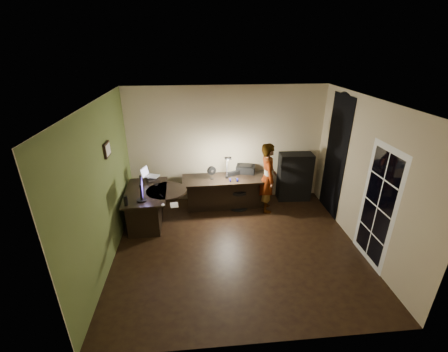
{
  "coord_description": "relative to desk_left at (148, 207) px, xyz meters",
  "views": [
    {
      "loc": [
        -0.69,
        -4.56,
        3.52
      ],
      "look_at": [
        -0.15,
        1.05,
        1.0
      ],
      "focal_mm": 24.0,
      "sensor_mm": 36.0,
      "label": 1
    }
  ],
  "objects": [
    {
      "name": "desk_fan",
      "position": [
        1.37,
        0.54,
        0.5
      ],
      "size": [
        0.22,
        0.18,
        0.3
      ],
      "primitive_type": "cube",
      "rotation": [
        0.0,
        0.0,
        0.41
      ],
      "color": "black",
      "rests_on": "desk_right"
    },
    {
      "name": "ceiling",
      "position": [
        1.75,
        -0.97,
        2.32
      ],
      "size": [
        4.5,
        4.0,
        0.01
      ],
      "primitive_type": "cube",
      "color": "silver",
      "rests_on": "floor"
    },
    {
      "name": "arched_doorway",
      "position": [
        3.99,
        0.18,
        0.92
      ],
      "size": [
        0.01,
        0.9,
        2.6
      ],
      "primitive_type": "cube",
      "color": "black",
      "rests_on": "floor"
    },
    {
      "name": "monitor",
      "position": [
        -0.02,
        -0.4,
        0.55
      ],
      "size": [
        0.16,
        0.47,
        0.3
      ],
      "primitive_type": "cube",
      "rotation": [
        0.0,
        0.0,
        0.15
      ],
      "color": "black",
      "rests_on": "desk_left"
    },
    {
      "name": "pen",
      "position": [
        0.34,
        -0.27,
        0.4
      ],
      "size": [
        0.08,
        0.13,
        0.01
      ],
      "primitive_type": "cube",
      "rotation": [
        0.0,
        0.0,
        0.56
      ],
      "color": "black",
      "rests_on": "desk_left"
    },
    {
      "name": "wall_front",
      "position": [
        1.75,
        -2.98,
        0.97
      ],
      "size": [
        4.5,
        0.01,
        2.7
      ],
      "primitive_type": "cube",
      "color": "#BFAE8A",
      "rests_on": "floor"
    },
    {
      "name": "floor",
      "position": [
        1.75,
        -0.97,
        -0.39
      ],
      "size": [
        4.5,
        4.0,
        0.01
      ],
      "primitive_type": "cube",
      "color": "black",
      "rests_on": "ground"
    },
    {
      "name": "laptop_stand",
      "position": [
        0.07,
        0.51,
        0.44
      ],
      "size": [
        0.28,
        0.26,
        0.09
      ],
      "primitive_type": "cube",
      "rotation": [
        0.0,
        0.0,
        0.41
      ],
      "color": "silver",
      "rests_on": "desk_left"
    },
    {
      "name": "french_door",
      "position": [
        3.99,
        -1.52,
        0.67
      ],
      "size": [
        0.02,
        0.92,
        2.1
      ],
      "primitive_type": "cube",
      "color": "white",
      "rests_on": "floor"
    },
    {
      "name": "headphones",
      "position": [
        1.84,
        0.36,
        0.39
      ],
      "size": [
        0.2,
        0.09,
        0.09
      ],
      "primitive_type": "cube",
      "rotation": [
        0.0,
        0.0,
        -0.04
      ],
      "color": "#0A0C84",
      "rests_on": "desk_right"
    },
    {
      "name": "printer",
      "position": [
        2.18,
        0.83,
        0.44
      ],
      "size": [
        0.49,
        0.43,
        0.19
      ],
      "primitive_type": "cube",
      "rotation": [
        0.0,
        0.0,
        -0.27
      ],
      "color": "black",
      "rests_on": "desk_right"
    },
    {
      "name": "cabinet",
      "position": [
        3.37,
        0.81,
        0.2
      ],
      "size": [
        0.79,
        0.42,
        1.16
      ],
      "primitive_type": "cube",
      "rotation": [
        0.0,
        0.0,
        -0.05
      ],
      "color": "black",
      "rests_on": "floor"
    },
    {
      "name": "desk_left",
      "position": [
        0.0,
        0.0,
        0.0
      ],
      "size": [
        0.87,
        1.36,
        0.77
      ],
      "primitive_type": "cube",
      "rotation": [
        0.0,
        0.0,
        0.04
      ],
      "color": "black",
      "rests_on": "floor"
    },
    {
      "name": "desk_right",
      "position": [
        1.7,
        0.54,
        -0.02
      ],
      "size": [
        1.98,
        0.74,
        0.74
      ],
      "primitive_type": "cube",
      "rotation": [
        0.0,
        0.0,
        0.03
      ],
      "color": "black",
      "rests_on": "floor"
    },
    {
      "name": "desk_lamp",
      "position": [
        1.71,
        0.54,
        0.65
      ],
      "size": [
        0.22,
        0.31,
        0.61
      ],
      "primitive_type": "cube",
      "rotation": [
        0.0,
        0.0,
        0.26
      ],
      "color": "black",
      "rests_on": "desk_right"
    },
    {
      "name": "mouse",
      "position": [
        0.4,
        -0.66,
        0.41
      ],
      "size": [
        0.09,
        0.11,
        0.04
      ],
      "primitive_type": "ellipsoid",
      "rotation": [
        0.0,
        0.0,
        -0.37
      ],
      "color": "silver",
      "rests_on": "desk_left"
    },
    {
      "name": "person",
      "position": [
        2.6,
        0.34,
        0.41
      ],
      "size": [
        0.4,
        0.58,
        1.59
      ],
      "primitive_type": "imported",
      "rotation": [
        0.0,
        0.0,
        1.54
      ],
      "color": "#D8A88C",
      "rests_on": "floor"
    },
    {
      "name": "wall_left",
      "position": [
        -0.5,
        -0.97,
        0.97
      ],
      "size": [
        0.01,
        4.0,
        2.7
      ],
      "primitive_type": "cube",
      "color": "#BFAE8A",
      "rests_on": "floor"
    },
    {
      "name": "office_chair",
      "position": [
        1.98,
        0.5,
        0.04
      ],
      "size": [
        0.62,
        0.62,
        0.84
      ],
      "primitive_type": "cube",
      "rotation": [
        0.0,
        0.0,
        0.39
      ],
      "color": "black",
      "rests_on": "floor"
    },
    {
      "name": "laptop",
      "position": [
        0.07,
        0.51,
        0.59
      ],
      "size": [
        0.39,
        0.38,
        0.21
      ],
      "primitive_type": "cube",
      "rotation": [
        0.0,
        0.0,
        -0.34
      ],
      "color": "silver",
      "rests_on": "laptop_stand"
    },
    {
      "name": "framed_picture",
      "position": [
        -0.47,
        -0.52,
        1.47
      ],
      "size": [
        0.04,
        0.3,
        0.25
      ],
      "primitive_type": "cube",
      "color": "black",
      "rests_on": "wall_left"
    },
    {
      "name": "notepad",
      "position": [
        0.61,
        -0.66,
        0.4
      ],
      "size": [
        0.16,
        0.21,
        0.01
      ],
      "primitive_type": "cube",
      "rotation": [
        0.0,
        0.0,
        0.13
      ],
      "color": "silver",
      "rests_on": "desk_left"
    },
    {
      "name": "speaker",
      "position": [
        -0.27,
        -0.56,
        0.49
      ],
      "size": [
        0.09,
        0.09,
        0.19
      ],
      "primitive_type": "cylinder",
      "rotation": [
        0.0,
        0.0,
        -0.2
      ],
      "color": "black",
      "rests_on": "desk_left"
    },
    {
      "name": "green_wall_overlay",
      "position": [
        -0.49,
        -0.97,
        0.97
      ],
      "size": [
        0.0,
        4.0,
        2.7
      ],
      "primitive_type": "cube",
      "color": "#52632F",
      "rests_on": "floor"
    },
    {
      "name": "wall_back",
      "position": [
        1.75,
        1.03,
        0.97
      ],
      "size": [
        4.5,
        0.01,
        2.7
      ],
      "primitive_type": "cube",
      "color": "#BFAE8A",
      "rests_on": "floor"
    },
    {
      "name": "phone",
      "position": [
        0.18,
        0.26,
        0.4
      ],
      "size": [
        0.06,
        0.12,
        0.01
      ],
      "primitive_type": "cube",
      "rotation": [
        0.0,
        0.0,
        -0.02
      ],
      "color": "black",
      "rests_on": "desk_left"
    },
    {
      "name": "wall_right",
      "position": [
        4.01,
        -0.97,
        0.97
      ],
      "size": [
        0.01,
        4.0,
        2.7
      ],
      "primitive_type": "cube",
      "color": "#BFAE8A",
      "rests_on": "floor"
    }
  ]
}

